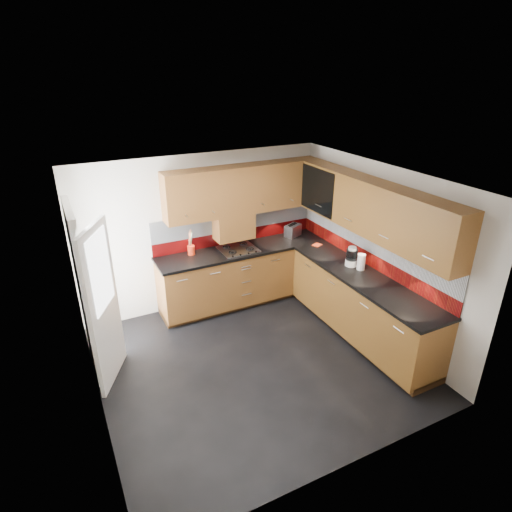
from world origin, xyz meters
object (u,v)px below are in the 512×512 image
gas_hob (238,249)px  toaster (293,230)px  utensil_pot (191,249)px  food_processor (352,257)px

gas_hob → toaster: (1.05, 0.14, 0.08)m
gas_hob → toaster: 1.07m
utensil_pot → gas_hob: bearing=-13.8°
utensil_pot → food_processor: utensil_pot is taller
gas_hob → utensil_pot: size_ratio=1.40×
gas_hob → food_processor: bearing=-45.3°
utensil_pot → toaster: utensil_pot is taller
gas_hob → utensil_pot: (-0.70, 0.17, 0.08)m
utensil_pot → toaster: 1.75m
utensil_pot → toaster: bearing=-1.1°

